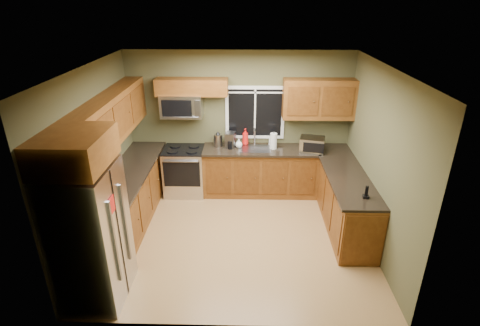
{
  "coord_description": "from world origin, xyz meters",
  "views": [
    {
      "loc": [
        0.18,
        -5.05,
        3.58
      ],
      "look_at": [
        0.05,
        0.35,
        1.15
      ],
      "focal_mm": 28.0,
      "sensor_mm": 36.0,
      "label": 1
    }
  ],
  "objects_px": {
    "kettle": "(218,140)",
    "soap_bottle_b": "(271,139)",
    "paper_towel_roll": "(273,141)",
    "soap_bottle_a": "(245,137)",
    "soap_bottle_c": "(239,143)",
    "cordless_phone": "(366,194)",
    "range": "(185,171)",
    "coffee_maker": "(230,141)",
    "refrigerator": "(91,236)",
    "microwave": "(182,106)",
    "toaster_oven": "(312,145)"
  },
  "relations": [
    {
      "from": "range",
      "to": "microwave",
      "type": "height_order",
      "value": "microwave"
    },
    {
      "from": "toaster_oven",
      "to": "soap_bottle_b",
      "type": "height_order",
      "value": "toaster_oven"
    },
    {
      "from": "kettle",
      "to": "cordless_phone",
      "type": "relative_size",
      "value": 1.6
    },
    {
      "from": "refrigerator",
      "to": "paper_towel_roll",
      "type": "relative_size",
      "value": 5.41
    },
    {
      "from": "refrigerator",
      "to": "kettle",
      "type": "distance_m",
      "value": 3.19
    },
    {
      "from": "range",
      "to": "microwave",
      "type": "distance_m",
      "value": 1.27
    },
    {
      "from": "soap_bottle_a",
      "to": "soap_bottle_b",
      "type": "xyz_separation_m",
      "value": [
        0.5,
        0.0,
        -0.05
      ]
    },
    {
      "from": "cordless_phone",
      "to": "refrigerator",
      "type": "bearing_deg",
      "value": -165.22
    },
    {
      "from": "soap_bottle_a",
      "to": "soap_bottle_b",
      "type": "relative_size",
      "value": 1.5
    },
    {
      "from": "refrigerator",
      "to": "paper_towel_roll",
      "type": "height_order",
      "value": "refrigerator"
    },
    {
      "from": "soap_bottle_c",
      "to": "cordless_phone",
      "type": "bearing_deg",
      "value": -45.39
    },
    {
      "from": "refrigerator",
      "to": "paper_towel_roll",
      "type": "distance_m",
      "value": 3.68
    },
    {
      "from": "soap_bottle_a",
      "to": "soap_bottle_c",
      "type": "height_order",
      "value": "soap_bottle_a"
    },
    {
      "from": "range",
      "to": "toaster_oven",
      "type": "xyz_separation_m",
      "value": [
        2.4,
        -0.1,
        0.61
      ]
    },
    {
      "from": "soap_bottle_a",
      "to": "soap_bottle_b",
      "type": "bearing_deg",
      "value": 0.0
    },
    {
      "from": "soap_bottle_c",
      "to": "cordless_phone",
      "type": "height_order",
      "value": "cordless_phone"
    },
    {
      "from": "refrigerator",
      "to": "soap_bottle_a",
      "type": "xyz_separation_m",
      "value": [
        1.86,
        3.0,
        0.2
      ]
    },
    {
      "from": "range",
      "to": "soap_bottle_b",
      "type": "height_order",
      "value": "soap_bottle_b"
    },
    {
      "from": "soap_bottle_c",
      "to": "range",
      "type": "bearing_deg",
      "value": -176.26
    },
    {
      "from": "refrigerator",
      "to": "coffee_maker",
      "type": "xyz_separation_m",
      "value": [
        1.58,
        2.84,
        0.18
      ]
    },
    {
      "from": "soap_bottle_c",
      "to": "cordless_phone",
      "type": "distance_m",
      "value": 2.65
    },
    {
      "from": "soap_bottle_b",
      "to": "refrigerator",
      "type": "bearing_deg",
      "value": -128.23
    },
    {
      "from": "toaster_oven",
      "to": "coffee_maker",
      "type": "distance_m",
      "value": 1.52
    },
    {
      "from": "range",
      "to": "soap_bottle_b",
      "type": "relative_size",
      "value": 4.4
    },
    {
      "from": "paper_towel_roll",
      "to": "soap_bottle_c",
      "type": "distance_m",
      "value": 0.65
    },
    {
      "from": "kettle",
      "to": "toaster_oven",
      "type": "bearing_deg",
      "value": -6.97
    },
    {
      "from": "coffee_maker",
      "to": "cordless_phone",
      "type": "xyz_separation_m",
      "value": [
        2.02,
        -1.89,
        -0.08
      ]
    },
    {
      "from": "soap_bottle_a",
      "to": "soap_bottle_c",
      "type": "relative_size",
      "value": 1.88
    },
    {
      "from": "toaster_oven",
      "to": "kettle",
      "type": "distance_m",
      "value": 1.76
    },
    {
      "from": "soap_bottle_a",
      "to": "soap_bottle_b",
      "type": "height_order",
      "value": "soap_bottle_a"
    },
    {
      "from": "coffee_maker",
      "to": "soap_bottle_c",
      "type": "bearing_deg",
      "value": -1.19
    },
    {
      "from": "microwave",
      "to": "kettle",
      "type": "xyz_separation_m",
      "value": [
        0.65,
        -0.02,
        -0.65
      ]
    },
    {
      "from": "coffee_maker",
      "to": "paper_towel_roll",
      "type": "relative_size",
      "value": 0.88
    },
    {
      "from": "paper_towel_roll",
      "to": "soap_bottle_c",
      "type": "relative_size",
      "value": 1.96
    },
    {
      "from": "paper_towel_roll",
      "to": "soap_bottle_a",
      "type": "distance_m",
      "value": 0.57
    },
    {
      "from": "range",
      "to": "soap_bottle_b",
      "type": "distance_m",
      "value": 1.79
    },
    {
      "from": "soap_bottle_b",
      "to": "microwave",
      "type": "bearing_deg",
      "value": -176.78
    },
    {
      "from": "coffee_maker",
      "to": "kettle",
      "type": "height_order",
      "value": "kettle"
    },
    {
      "from": "refrigerator",
      "to": "kettle",
      "type": "xyz_separation_m",
      "value": [
        1.34,
        2.89,
        0.18
      ]
    },
    {
      "from": "kettle",
      "to": "soap_bottle_b",
      "type": "height_order",
      "value": "kettle"
    },
    {
      "from": "soap_bottle_c",
      "to": "microwave",
      "type": "bearing_deg",
      "value": 176.32
    },
    {
      "from": "coffee_maker",
      "to": "soap_bottle_c",
      "type": "distance_m",
      "value": 0.17
    },
    {
      "from": "soap_bottle_b",
      "to": "cordless_phone",
      "type": "bearing_deg",
      "value": -58.85
    },
    {
      "from": "cordless_phone",
      "to": "soap_bottle_b",
      "type": "bearing_deg",
      "value": 121.15
    },
    {
      "from": "paper_towel_roll",
      "to": "soap_bottle_a",
      "type": "bearing_deg",
      "value": 159.09
    },
    {
      "from": "soap_bottle_b",
      "to": "cordless_phone",
      "type": "distance_m",
      "value": 2.4
    },
    {
      "from": "soap_bottle_b",
      "to": "cordless_phone",
      "type": "relative_size",
      "value": 1.14
    },
    {
      "from": "refrigerator",
      "to": "soap_bottle_c",
      "type": "distance_m",
      "value": 3.33
    },
    {
      "from": "soap_bottle_a",
      "to": "paper_towel_roll",
      "type": "bearing_deg",
      "value": -20.91
    },
    {
      "from": "range",
      "to": "coffee_maker",
      "type": "relative_size",
      "value": 3.21
    }
  ]
}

